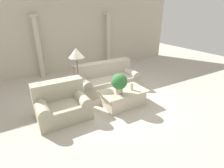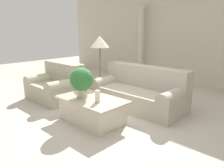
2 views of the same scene
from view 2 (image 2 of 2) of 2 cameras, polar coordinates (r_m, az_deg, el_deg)
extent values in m
plane|color=#BCB2A3|center=(4.36, -1.58, -7.79)|extent=(16.00, 16.00, 0.00)
cube|color=beige|center=(6.82, 19.06, 13.17)|extent=(10.00, 0.06, 3.20)
cube|color=#ADA393|center=(4.68, 6.48, -3.67)|extent=(2.00, 0.91, 0.40)
cube|color=#ADA393|center=(4.80, 8.75, 2.01)|extent=(2.00, 0.32, 0.45)
cylinder|color=#ADA393|center=(5.16, -1.11, 0.65)|extent=(0.28, 0.91, 0.28)
cylinder|color=#ADA393|center=(4.18, 16.05, -3.15)|extent=(0.28, 0.91, 0.28)
cube|color=#AAA68A|center=(5.34, -14.79, -1.83)|extent=(1.21, 0.91, 0.40)
cube|color=#AAA68A|center=(5.39, -12.42, 3.17)|extent=(1.21, 0.32, 0.45)
cylinder|color=#AAA68A|center=(5.67, -17.45, 1.23)|extent=(0.28, 0.91, 0.28)
cylinder|color=#AAA68A|center=(4.90, -12.04, -0.40)|extent=(0.28, 0.91, 0.28)
cube|color=beige|center=(3.98, -5.21, -7.02)|extent=(1.09, 0.65, 0.39)
cube|color=#BCB398|center=(3.90, -5.28, -4.07)|extent=(1.24, 0.73, 0.04)
cylinder|color=#B2A893|center=(3.96, -7.79, -2.39)|extent=(0.19, 0.19, 0.15)
sphere|color=#2D6B33|center=(3.90, -7.92, 1.17)|extent=(0.41, 0.41, 0.41)
cylinder|color=beige|center=(3.66, -3.81, -3.23)|extent=(0.09, 0.09, 0.21)
cylinder|color=brown|center=(5.31, -3.04, -3.54)|extent=(0.27, 0.27, 0.03)
cylinder|color=brown|center=(5.16, -3.12, 2.93)|extent=(0.04, 0.04, 1.19)
cone|color=beige|center=(5.07, -3.23, 11.01)|extent=(0.44, 0.44, 0.26)
cylinder|color=beige|center=(7.32, 7.51, 10.01)|extent=(0.19, 0.19, 2.23)
cube|color=beige|center=(7.32, 7.81, 18.98)|extent=(0.27, 0.27, 0.06)
camera|label=1|loc=(5.37, -61.03, 15.92)|focal=28.00mm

